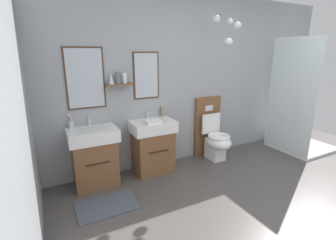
# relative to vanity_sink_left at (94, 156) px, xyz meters

# --- Properties ---
(ground_plane) EXTENTS (6.31, 5.56, 0.10)m
(ground_plane) POSITION_rel_vanity_sink_left_xyz_m (1.77, -1.87, -0.45)
(ground_plane) COLOR #4C4744
(ground_plane) RESTS_ON ground
(wall_back) EXTENTS (5.11, 0.66, 2.57)m
(wall_back) POSITION_rel_vanity_sink_left_xyz_m (1.76, 0.24, 0.88)
(wall_back) COLOR #999EA3
(wall_back) RESTS_ON ground
(bath_mat) EXTENTS (0.68, 0.44, 0.01)m
(bath_mat) POSITION_rel_vanity_sink_left_xyz_m (0.00, -0.58, -0.40)
(bath_mat) COLOR #474C56
(bath_mat) RESTS_ON ground
(vanity_sink_left) EXTENTS (0.62, 0.45, 0.77)m
(vanity_sink_left) POSITION_rel_vanity_sink_left_xyz_m (0.00, 0.00, 0.00)
(vanity_sink_left) COLOR brown
(vanity_sink_left) RESTS_ON ground
(tap_on_left_sink) EXTENTS (0.03, 0.13, 0.11)m
(tap_on_left_sink) POSITION_rel_vanity_sink_left_xyz_m (-0.00, 0.16, 0.44)
(tap_on_left_sink) COLOR silver
(tap_on_left_sink) RESTS_ON vanity_sink_left
(vanity_sink_right) EXTENTS (0.62, 0.45, 0.77)m
(vanity_sink_right) POSITION_rel_vanity_sink_left_xyz_m (0.83, 0.00, 0.00)
(vanity_sink_right) COLOR brown
(vanity_sink_right) RESTS_ON ground
(tap_on_right_sink) EXTENTS (0.03, 0.13, 0.11)m
(tap_on_right_sink) POSITION_rel_vanity_sink_left_xyz_m (0.83, 0.16, 0.44)
(tap_on_right_sink) COLOR silver
(tap_on_right_sink) RESTS_ON vanity_sink_right
(toilet) EXTENTS (0.48, 0.62, 1.00)m
(toilet) POSITION_rel_vanity_sink_left_xyz_m (1.91, -0.01, -0.03)
(toilet) COLOR brown
(toilet) RESTS_ON ground
(toothbrush_cup) EXTENTS (0.07, 0.07, 0.19)m
(toothbrush_cup) POSITION_rel_vanity_sink_left_xyz_m (-0.23, 0.15, 0.42)
(toothbrush_cup) COLOR silver
(toothbrush_cup) RESTS_ON vanity_sink_left
(soap_dispenser) EXTENTS (0.06, 0.06, 0.18)m
(soap_dispenser) POSITION_rel_vanity_sink_left_xyz_m (1.07, 0.16, 0.44)
(soap_dispenser) COLOR gray
(soap_dispenser) RESTS_ON vanity_sink_right
(folded_hand_towel) EXTENTS (0.22, 0.16, 0.04)m
(folded_hand_towel) POSITION_rel_vanity_sink_left_xyz_m (0.79, -0.13, 0.39)
(folded_hand_towel) COLOR white
(folded_hand_towel) RESTS_ON vanity_sink_right
(shower_tray) EXTENTS (0.98, 0.88, 1.95)m
(shower_tray) POSITION_rel_vanity_sink_left_xyz_m (3.46, -0.45, -0.00)
(shower_tray) COLOR white
(shower_tray) RESTS_ON ground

